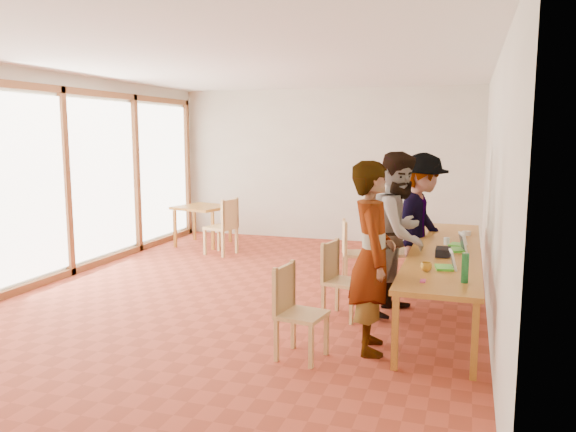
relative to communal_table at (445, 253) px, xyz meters
name	(u,v)px	position (x,y,z in m)	size (l,w,h in m)	color
ground	(252,291)	(-2.50, 0.04, -0.70)	(8.00, 8.00, 0.00)	#A83F28
wall_back	(326,165)	(-2.50, 4.04, 0.80)	(6.00, 0.10, 3.00)	beige
wall_front	(23,231)	(-2.50, -3.96, 0.80)	(6.00, 0.10, 3.00)	beige
wall_right	(493,188)	(0.50, 0.04, 0.80)	(0.10, 8.00, 3.00)	beige
window_wall	(65,176)	(-5.46, 0.04, 0.80)	(0.10, 8.00, 3.00)	white
ceiling	(250,63)	(-2.50, 0.04, 2.32)	(6.00, 8.00, 0.04)	white
communal_table	(445,253)	(0.00, 0.00, 0.00)	(0.80, 4.00, 0.75)	#B77828
side_table	(203,210)	(-4.59, 2.78, -0.03)	(0.90, 0.90, 0.75)	#B77828
chair_near	(293,301)	(-1.31, -1.92, -0.16)	(0.48, 0.48, 0.47)	#E1B870
chair_mid	(337,271)	(-1.18, -0.62, -0.16)	(0.50, 0.50, 0.47)	#E1B870
chair_far	(351,245)	(-1.32, 0.86, -0.15)	(0.52, 0.52, 0.48)	#E1B870
chair_empty	(395,243)	(-0.70, 0.86, -0.07)	(0.63, 0.63, 0.55)	#E1B870
chair_spare	(225,220)	(-3.81, 2.07, -0.09)	(0.56, 0.56, 0.53)	#E1B870
person_near	(372,257)	(-0.63, -1.53, 0.23)	(0.68, 0.45, 1.87)	gray
person_mid	(399,233)	(-0.53, -0.26, 0.26)	(0.93, 0.73, 1.92)	gray
person_far	(421,223)	(-0.36, 0.76, 0.23)	(1.21, 0.70, 1.87)	gray
laptop_near	(448,264)	(0.07, -1.00, 0.10)	(0.23, 0.26, 0.20)	green
laptop_mid	(459,246)	(0.15, -0.05, 0.11)	(0.27, 0.29, 0.22)	green
laptop_far	(460,242)	(0.16, 0.28, 0.10)	(0.23, 0.25, 0.18)	green
yellow_mug	(426,267)	(-0.14, -1.16, 0.09)	(0.11, 0.11, 0.09)	#C28521
green_bottle	(465,268)	(0.23, -1.51, 0.19)	(0.07, 0.07, 0.28)	#19622B
clear_glass	(447,241)	(0.00, 0.30, 0.09)	(0.07, 0.07, 0.09)	silver
condiment_cup	(468,233)	(0.25, 1.06, 0.08)	(0.08, 0.08, 0.06)	white
pink_phone	(423,281)	(-0.14, -1.59, 0.05)	(0.05, 0.10, 0.01)	#BE316B
black_pouch	(443,252)	(-0.01, -0.38, 0.09)	(0.16, 0.26, 0.09)	black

